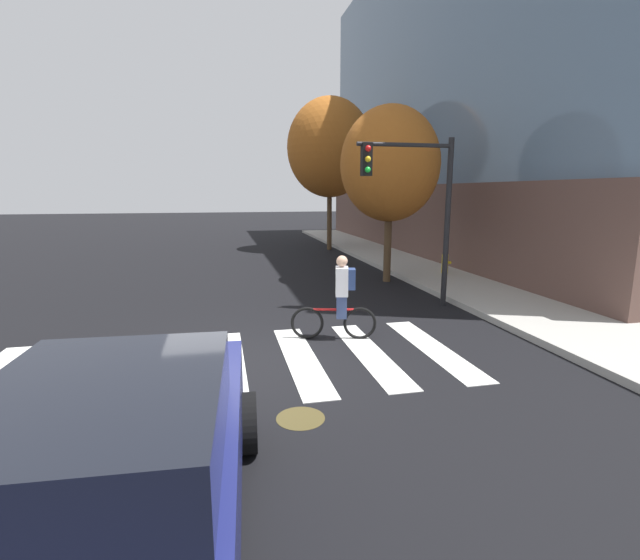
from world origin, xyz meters
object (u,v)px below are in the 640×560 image
object	(u,v)px
sedan_near	(114,474)
fire_hydrant	(445,262)
cyclist	(340,298)
traffic_light_near	(418,194)
street_tree_mid	(330,148)
street_tree_near	(390,164)
manhole_cover	(301,418)

from	to	relation	value
sedan_near	fire_hydrant	bearing A→B (deg)	52.08
cyclist	traffic_light_near	distance (m)	3.83
cyclist	fire_hydrant	size ratio (longest dim) A/B	2.17
traffic_light_near	street_tree_mid	size ratio (longest dim) A/B	0.56
fire_hydrant	street_tree_near	world-z (taller)	street_tree_near
manhole_cover	cyclist	size ratio (longest dim) A/B	0.38
traffic_light_near	fire_hydrant	size ratio (longest dim) A/B	5.38
manhole_cover	street_tree_near	xyz separation A→B (m)	(4.39, 8.47, 3.75)
manhole_cover	sedan_near	xyz separation A→B (m)	(-1.78, -2.05, 0.82)
sedan_near	cyclist	size ratio (longest dim) A/B	2.78
manhole_cover	street_tree_mid	bearing A→B (deg)	75.10
street_tree_near	street_tree_mid	world-z (taller)	street_tree_mid
manhole_cover	sedan_near	bearing A→B (deg)	-130.93
cyclist	traffic_light_near	xyz separation A→B (m)	(2.51, 2.08, 2.02)
manhole_cover	street_tree_mid	world-z (taller)	street_tree_mid
sedan_near	fire_hydrant	size ratio (longest dim) A/B	6.03
manhole_cover	street_tree_near	size ratio (longest dim) A/B	0.12
street_tree_near	cyclist	bearing A→B (deg)	-119.33
street_tree_near	traffic_light_near	bearing A→B (deg)	-99.29
traffic_light_near	street_tree_near	bearing A→B (deg)	80.71
sedan_near	cyclist	distance (m)	5.95
cyclist	fire_hydrant	world-z (taller)	cyclist
manhole_cover	street_tree_mid	xyz separation A→B (m)	(4.53, 17.02, 5.02)
sedan_near	street_tree_mid	size ratio (longest dim) A/B	0.63
cyclist	fire_hydrant	distance (m)	7.75
sedan_near	street_tree_mid	world-z (taller)	street_tree_mid
street_tree_near	fire_hydrant	bearing A→B (deg)	6.06
manhole_cover	traffic_light_near	world-z (taller)	traffic_light_near
sedan_near	street_tree_near	bearing A→B (deg)	59.59
fire_hydrant	street_tree_mid	bearing A→B (deg)	103.96
sedan_near	traffic_light_near	bearing A→B (deg)	51.83
cyclist	street_tree_mid	xyz separation A→B (m)	(3.19, 14.00, 4.18)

